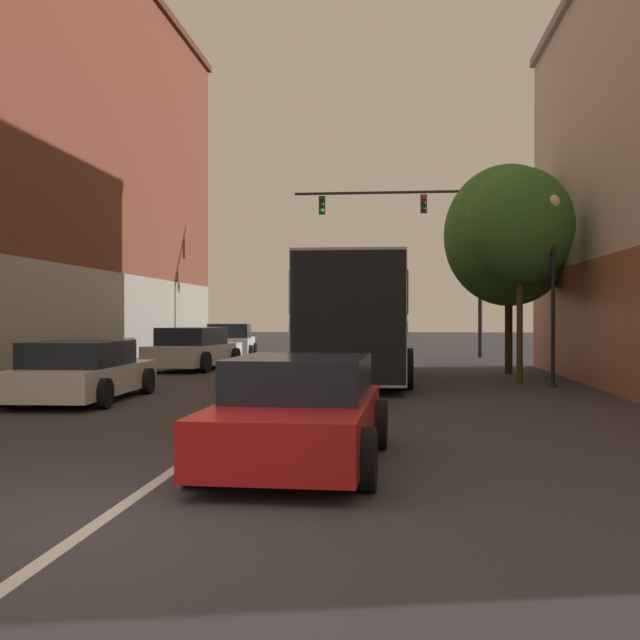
{
  "coord_description": "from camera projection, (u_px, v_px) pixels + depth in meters",
  "views": [
    {
      "loc": [
        2.49,
        -6.16,
        1.75
      ],
      "look_at": [
        0.52,
        13.9,
        1.67
      ],
      "focal_mm": 42.0,
      "sensor_mm": 36.0,
      "label": 1
    }
  ],
  "objects": [
    {
      "name": "parked_car_left_far",
      "position": [
        230.0,
        342.0,
        31.49
      ],
      "size": [
        2.38,
        3.98,
        1.47
      ],
      "rotation": [
        0.0,
        0.0,
        1.68
      ],
      "color": "silver",
      "rests_on": "ground_plane"
    },
    {
      "name": "traffic_signal_gantry",
      "position": [
        428.0,
        234.0,
        32.5
      ],
      "size": [
        8.17,
        0.36,
        7.5
      ],
      "color": "black",
      "rests_on": "ground_plane"
    },
    {
      "name": "ground_plane",
      "position": [
        100.0,
        522.0,
        6.38
      ],
      "size": [
        160.0,
        160.0,
        0.0
      ],
      "primitive_type": "plane",
      "color": "#38383D"
    },
    {
      "name": "street_tree_far",
      "position": [
        509.0,
        236.0,
        23.07
      ],
      "size": [
        3.98,
        3.58,
        6.46
      ],
      "color": "#3D2D1E",
      "rests_on": "ground_plane"
    },
    {
      "name": "bus",
      "position": [
        358.0,
        314.0,
        21.37
      ],
      "size": [
        2.94,
        10.58,
        3.26
      ],
      "rotation": [
        0.0,
        0.0,
        1.57
      ],
      "color": "#B7B7BC",
      "rests_on": "ground_plane"
    },
    {
      "name": "hatchback_foreground",
      "position": [
        299.0,
        413.0,
        8.88
      ],
      "size": [
        2.09,
        4.02,
        1.27
      ],
      "rotation": [
        0.0,
        0.0,
        1.54
      ],
      "color": "red",
      "rests_on": "ground_plane"
    },
    {
      "name": "parked_car_left_near",
      "position": [
        194.0,
        349.0,
        24.87
      ],
      "size": [
        2.48,
        4.78,
        1.4
      ],
      "rotation": [
        0.0,
        0.0,
        1.45
      ],
      "color": "silver",
      "rests_on": "ground_plane"
    },
    {
      "name": "street_tree_near",
      "position": [
        520.0,
        226.0,
        19.55
      ],
      "size": [
        2.8,
        2.52,
        5.68
      ],
      "color": "#4C3823",
      "rests_on": "ground_plane"
    },
    {
      "name": "parked_car_left_mid",
      "position": [
        82.0,
        372.0,
        15.61
      ],
      "size": [
        2.2,
        4.49,
        1.25
      ],
      "rotation": [
        0.0,
        0.0,
        1.6
      ],
      "color": "silver",
      "rests_on": "ground_plane"
    },
    {
      "name": "street_lamp",
      "position": [
        553.0,
        269.0,
        18.55
      ],
      "size": [
        0.35,
        0.35,
        4.79
      ],
      "color": "black",
      "rests_on": "ground_plane"
    },
    {
      "name": "lane_center_line",
      "position": [
        307.0,
        377.0,
        21.64
      ],
      "size": [
        0.14,
        42.67,
        0.01
      ],
      "color": "silver",
      "rests_on": "ground_plane"
    }
  ]
}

